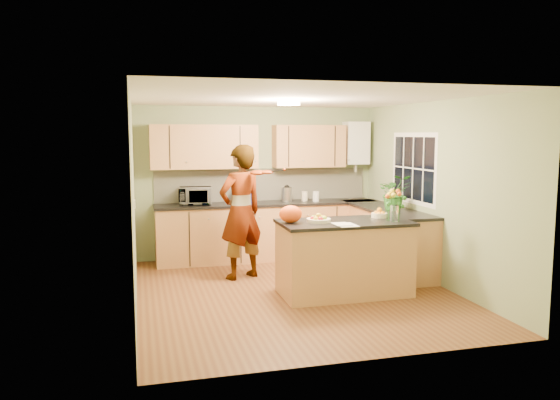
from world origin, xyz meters
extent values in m
plane|color=brown|center=(0.00, 0.00, 0.00)|extent=(4.50, 4.50, 0.00)
cube|color=white|center=(0.00, 0.00, 2.50)|extent=(4.00, 4.50, 0.02)
cube|color=#93A576|center=(0.00, 2.25, 1.25)|extent=(4.00, 0.02, 2.50)
cube|color=#93A576|center=(0.00, -2.25, 1.25)|extent=(4.00, 0.02, 2.50)
cube|color=#93A576|center=(-2.00, 0.00, 1.25)|extent=(0.02, 4.50, 2.50)
cube|color=#93A576|center=(2.00, 0.00, 1.25)|extent=(0.02, 4.50, 2.50)
cube|color=#B87749|center=(0.10, 1.95, 0.45)|extent=(3.60, 0.60, 0.90)
cube|color=black|center=(0.10, 1.94, 0.92)|extent=(3.64, 0.62, 0.04)
cube|color=#B87749|center=(1.70, 0.85, 0.45)|extent=(0.60, 2.20, 0.90)
cube|color=black|center=(1.69, 0.85, 0.92)|extent=(0.62, 2.24, 0.04)
cube|color=beige|center=(0.10, 2.23, 1.20)|extent=(3.60, 0.02, 0.52)
cube|color=#B87749|center=(-0.90, 2.08, 1.85)|extent=(1.70, 0.34, 0.70)
cube|color=#B87749|center=(0.85, 2.08, 1.85)|extent=(1.20, 0.34, 0.70)
cube|color=white|center=(1.70, 2.09, 1.90)|extent=(0.40, 0.30, 0.72)
cylinder|color=#AFAEB3|center=(1.70, 2.09, 1.50)|extent=(0.06, 0.06, 0.20)
cube|color=white|center=(1.99, 0.60, 1.55)|extent=(0.01, 1.30, 1.05)
cube|color=black|center=(1.99, 0.60, 1.55)|extent=(0.01, 1.18, 0.92)
cube|color=white|center=(-1.99, -0.60, 1.30)|extent=(0.02, 0.09, 0.09)
cylinder|color=#FFEABF|center=(0.00, 0.30, 2.46)|extent=(0.30, 0.30, 0.06)
cylinder|color=white|center=(0.00, 0.30, 2.49)|extent=(0.10, 0.10, 0.02)
cube|color=#B87749|center=(0.59, -0.25, 0.46)|extent=(1.62, 0.81, 0.91)
cube|color=black|center=(0.59, -0.25, 0.93)|extent=(1.66, 0.85, 0.04)
cylinder|color=#F6E6C5|center=(0.24, -0.25, 0.98)|extent=(0.30, 0.30, 0.05)
cylinder|color=#F6E6C5|center=(1.14, -0.10, 0.98)|extent=(0.21, 0.21, 0.06)
cylinder|color=silver|center=(1.19, -0.43, 1.06)|extent=(0.10, 0.10, 0.21)
ellipsoid|color=#FF5015|center=(-0.11, -0.20, 1.06)|extent=(0.36, 0.34, 0.22)
cube|color=white|center=(0.49, -0.55, 0.96)|extent=(0.24, 0.32, 0.01)
imported|color=#E6AA8D|center=(-0.54, 0.87, 0.95)|extent=(0.82, 0.70, 1.91)
imported|color=white|center=(-1.07, 1.98, 1.08)|extent=(0.54, 0.40, 0.28)
cube|color=#213098|center=(-0.28, 1.99, 1.06)|extent=(0.33, 0.26, 0.24)
cylinder|color=#AFAEB3|center=(0.44, 1.96, 1.06)|extent=(0.17, 0.17, 0.24)
sphere|color=black|center=(0.44, 1.96, 1.22)|extent=(0.09, 0.09, 0.09)
cylinder|color=#F6E6C5|center=(0.76, 2.00, 1.02)|extent=(0.11, 0.11, 0.16)
cylinder|color=white|center=(0.92, 1.88, 1.02)|extent=(0.13, 0.13, 0.17)
imported|color=#2E7426|center=(1.70, 0.60, 1.20)|extent=(0.57, 0.53, 0.52)
camera|label=1|loc=(-1.95, -6.66, 2.06)|focal=35.00mm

